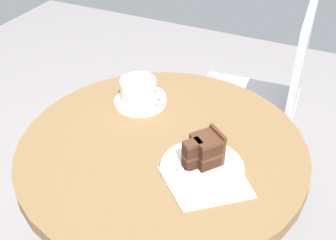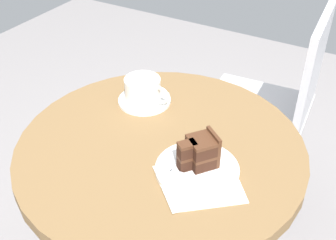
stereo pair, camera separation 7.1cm
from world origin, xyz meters
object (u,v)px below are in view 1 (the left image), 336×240
Objects in this scene: fork at (184,172)px; cafe_chair at (266,96)px; napkin at (205,179)px; saucer at (140,101)px; coffee_cup at (139,91)px; teaspoon at (151,93)px; cake_plate at (202,168)px; cake_slice at (205,150)px.

cafe_chair reaches higher than fork.
saucer is at bearing 142.60° from napkin.
fork is (0.23, -0.22, -0.03)m from coffee_cup.
fork is (0.23, -0.22, 0.01)m from saucer.
coffee_cup is at bearing -116.99° from teaspoon.
saucer reaches higher than napkin.
saucer is 0.63× the size of napkin.
saucer is 0.35m from napkin.
cake_plate is (0.26, -0.18, 0.00)m from saucer.
cafe_chair is at bearing 61.61° from coffee_cup.
teaspoon reaches higher than cake_plate.
saucer is at bearing 146.60° from cake_slice.
saucer is at bearing 144.67° from cake_plate.
cafe_chair is (0.01, 0.66, -0.19)m from cake_plate.
saucer is at bearing -120.78° from teaspoon.
coffee_cup is at bearing -76.12° from saucer.
teaspoon is 0.12× the size of cafe_chair.
cake_slice reaches higher than fork.
cake_plate is 0.22× the size of cafe_chair.
coffee_cup is 0.16× the size of cafe_chair.
teaspoon is 0.80× the size of fork.
cafe_chair is at bearing -99.52° from fork.
napkin is at bearing -36.62° from coffee_cup.
napkin is 0.27× the size of cafe_chair.
fork reaches higher than napkin.
teaspoon is 0.35m from fork.
saucer is 1.13× the size of fork.
coffee_cup is 0.60m from cafe_chair.
coffee_cup reaches higher than cake_plate.
cake_slice is (0.25, -0.21, 0.04)m from teaspoon.
cafe_chair is at bearing 61.08° from saucer.
saucer is 0.05m from teaspoon.
coffee_cup reaches higher than fork.
coffee_cup is 0.70× the size of cake_plate.
cafe_chair is (0.26, 0.48, -0.19)m from saucer.
cake_plate is 0.03m from napkin.
cake_plate is (0.26, -0.18, -0.04)m from coffee_cup.
fork is at bearing -165.55° from napkin.
saucer is 0.32m from fork.
saucer is 0.17× the size of cafe_chair.
coffee_cup is 0.34m from napkin.
napkin is at bearing -57.27° from cake_plate.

